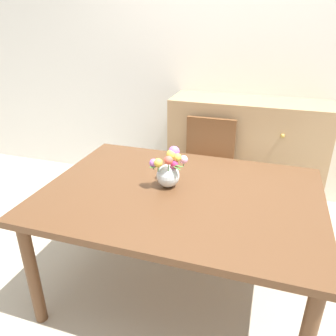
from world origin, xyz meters
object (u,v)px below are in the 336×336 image
at_px(chair_far, 207,164).
at_px(dresser, 245,153).
at_px(flower_vase, 169,170).
at_px(dining_table, 180,203).

distance_m(chair_far, dresser, 0.50).
xyz_separation_m(chair_far, flower_vase, (-0.06, -0.87, 0.33)).
relative_size(dining_table, chair_far, 1.79).
distance_m(dresser, flower_vase, 1.37).
height_order(dining_table, dresser, dresser).
bearing_deg(chair_far, flower_vase, 85.75).
bearing_deg(dining_table, dresser, 79.01).
bearing_deg(dining_table, flower_vase, 149.38).
height_order(dining_table, chair_far, chair_far).
bearing_deg(dresser, dining_table, -100.99).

